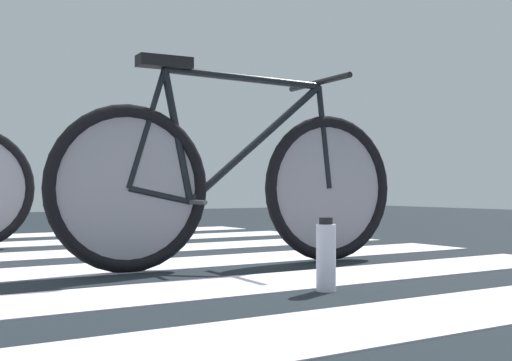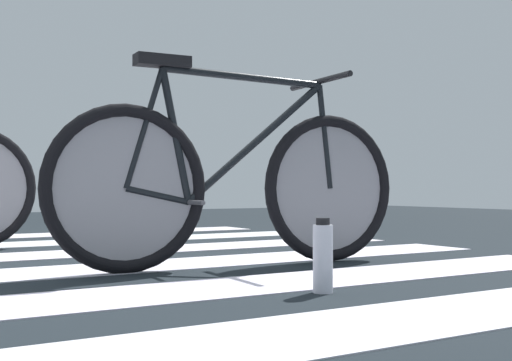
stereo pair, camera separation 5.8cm
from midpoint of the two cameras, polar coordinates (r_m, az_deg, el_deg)
bicycle_1_of_3 at (r=3.08m, az=-1.34°, el=-0.16°), size 1.73×0.52×0.93m
water_bottle at (r=2.36m, az=6.23°, el=-6.40°), size 0.07×0.07×0.26m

